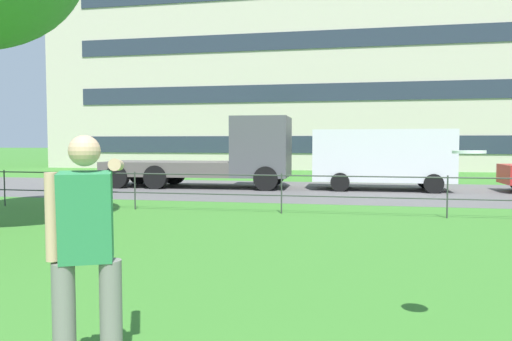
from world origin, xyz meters
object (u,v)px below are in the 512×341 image
(person_thrower, at_px, (87,252))
(flatbed_truck_far_right, at_px, (225,157))
(panel_van_right, at_px, (382,156))
(apartment_building_background, at_px, (308,34))
(frisbee, at_px, (469,152))

(person_thrower, distance_m, flatbed_truck_far_right, 15.57)
(panel_van_right, xyz_separation_m, apartment_building_background, (-4.45, 18.84, 8.75))
(person_thrower, relative_size, apartment_building_background, 0.05)
(flatbed_truck_far_right, height_order, panel_van_right, flatbed_truck_far_right)
(panel_van_right, height_order, apartment_building_background, apartment_building_background)
(person_thrower, height_order, apartment_building_background, apartment_building_background)
(panel_van_right, relative_size, apartment_building_background, 0.14)
(frisbee, relative_size, apartment_building_background, 0.01)
(person_thrower, height_order, frisbee, person_thrower)
(frisbee, relative_size, panel_van_right, 0.08)
(person_thrower, relative_size, frisbee, 4.75)
(flatbed_truck_far_right, relative_size, panel_van_right, 1.47)
(frisbee, height_order, flatbed_truck_far_right, flatbed_truck_far_right)
(frisbee, bearing_deg, panel_van_right, 89.22)
(panel_van_right, distance_m, apartment_building_background, 21.25)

